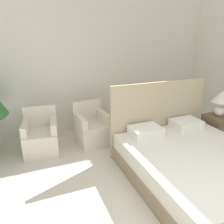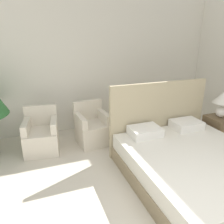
# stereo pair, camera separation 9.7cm
# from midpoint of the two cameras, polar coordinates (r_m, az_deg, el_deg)

# --- Properties ---
(wall_back) EXTENTS (10.00, 0.06, 2.90)m
(wall_back) POSITION_cam_midpoint_polar(r_m,az_deg,el_deg) (4.74, -4.85, 12.89)
(wall_back) COLOR silver
(wall_back) RESTS_ON ground_plane
(bed) EXTENTS (1.83, 2.09, 1.26)m
(bed) POSITION_cam_midpoint_polar(r_m,az_deg,el_deg) (3.43, 20.92, -12.29)
(bed) COLOR #8C7A5B
(bed) RESTS_ON ground_plane
(armchair_near_window_left) EXTENTS (0.65, 0.66, 0.79)m
(armchair_near_window_left) POSITION_cam_midpoint_polar(r_m,az_deg,el_deg) (4.11, -17.26, -6.29)
(armchair_near_window_left) COLOR beige
(armchair_near_window_left) RESTS_ON ground_plane
(armchair_near_window_right) EXTENTS (0.62, 0.64, 0.79)m
(armchair_near_window_right) POSITION_cam_midpoint_polar(r_m,az_deg,el_deg) (4.24, -4.44, -4.60)
(armchair_near_window_right) COLOR beige
(armchair_near_window_right) RESTS_ON ground_plane
(nightstand) EXTENTS (0.43, 0.45, 0.56)m
(nightstand) POSITION_cam_midpoint_polar(r_m,az_deg,el_deg) (4.61, 26.54, -4.49)
(nightstand) COLOR brown
(nightstand) RESTS_ON ground_plane
(table_lamp) EXTENTS (0.36, 0.36, 0.48)m
(table_lamp) POSITION_cam_midpoint_polar(r_m,az_deg,el_deg) (4.44, 27.56, 2.74)
(table_lamp) COLOR white
(table_lamp) RESTS_ON nightstand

